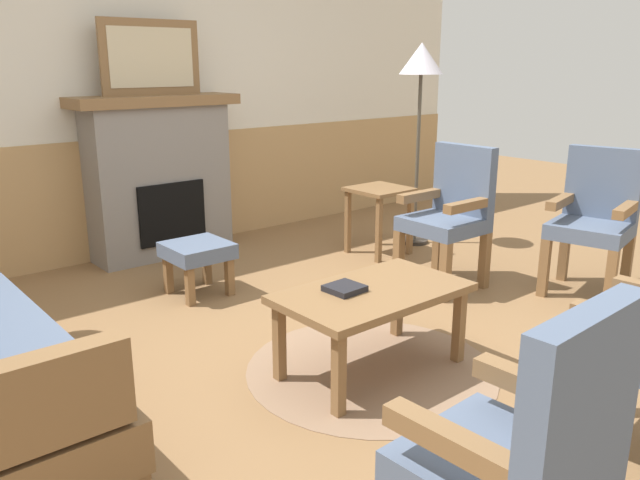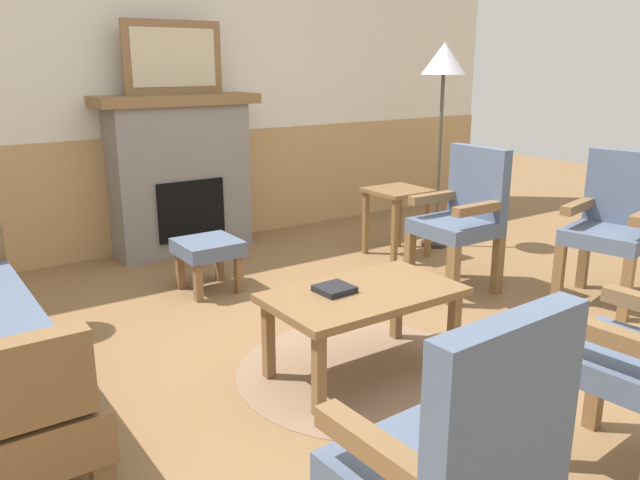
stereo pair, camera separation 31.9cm
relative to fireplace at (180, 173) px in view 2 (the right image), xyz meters
The scene contains 13 objects.
ground_plane 2.44m from the fireplace, 90.00° to the right, with size 14.00×14.00×0.00m, color olive.
wall_back 0.70m from the fireplace, 90.00° to the left, with size 7.20×0.14×2.70m.
fireplace is the anchor object (origin of this frame).
framed_picture 0.91m from the fireplace, 90.00° to the left, with size 0.80×0.04×0.56m.
coffee_table 2.58m from the fireplace, 92.85° to the right, with size 0.96×0.56×0.44m.
round_rug 2.64m from the fireplace, 92.85° to the right, with size 1.29×1.29×0.01m, color #896B51.
book_on_table 2.51m from the fireplace, 95.85° to the right, with size 0.17×0.16×0.03m, color black.
footstool 1.10m from the fireplace, 103.65° to the right, with size 0.40×0.40×0.36m.
armchair_near_fireplace 2.31m from the fireplace, 58.33° to the right, with size 0.48×0.48×0.98m.
armchair_by_window_left 3.25m from the fireplace, 55.52° to the right, with size 0.57×0.57×0.98m.
armchair_front_center 4.01m from the fireplace, 102.89° to the right, with size 0.50×0.50×0.98m.
side_table 1.78m from the fireplace, 38.87° to the right, with size 0.44×0.44×0.55m.
floor_lamp_by_chairs 2.28m from the fireplace, 30.39° to the right, with size 0.36×0.36×1.68m.
Camera 2 is at (-1.99, -2.52, 1.53)m, focal length 35.77 mm.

